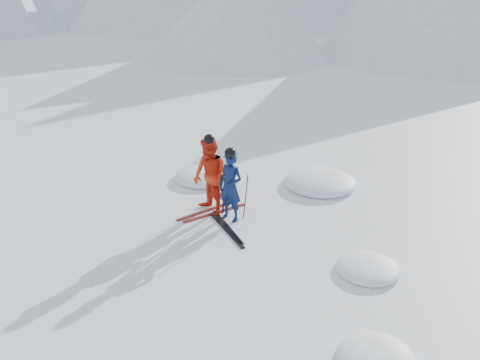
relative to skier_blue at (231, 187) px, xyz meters
The scene contains 12 objects.
ground 1.93m from the skier_blue, 18.83° to the right, with size 160.00×160.00×0.00m, color white.
skier_blue is the anchor object (origin of this frame).
skier_red 0.61m from the skier_blue, behind, with size 0.91×0.71×1.87m, color red.
pole_blue_left 0.44m from the skier_blue, 153.43° to the left, with size 0.02×0.02×1.11m, color black.
pole_blue_right 0.45m from the skier_blue, 45.00° to the left, with size 0.02×0.02×1.11m, color black.
pole_red_left 0.96m from the skier_blue, 163.94° to the left, with size 0.02×0.02×1.24m, color black.
pole_red_right 0.40m from the skier_blue, 152.18° to the left, with size 0.02×0.02×1.24m, color black.
ski_worn_left 1.09m from the skier_blue, behind, with size 0.09×1.70×0.03m, color black.
ski_worn_right 0.95m from the skier_blue, behind, with size 0.09×1.70×0.03m, color black.
ski_loose_a 0.91m from the skier_blue, 64.80° to the right, with size 0.09×1.70×0.03m, color black.
ski_loose_b 1.00m from the skier_blue, 62.17° to the right, with size 0.09×1.70×0.03m, color black.
snow_lumps 1.91m from the skier_blue, 63.43° to the left, with size 7.97×6.98×0.43m.
Camera 1 is at (4.65, -7.92, 5.57)m, focal length 38.00 mm.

